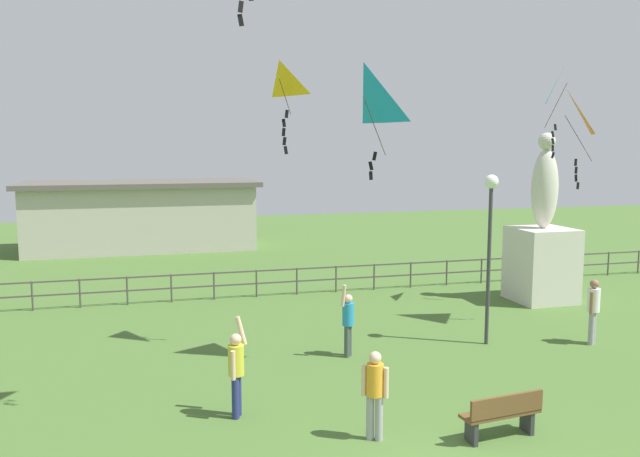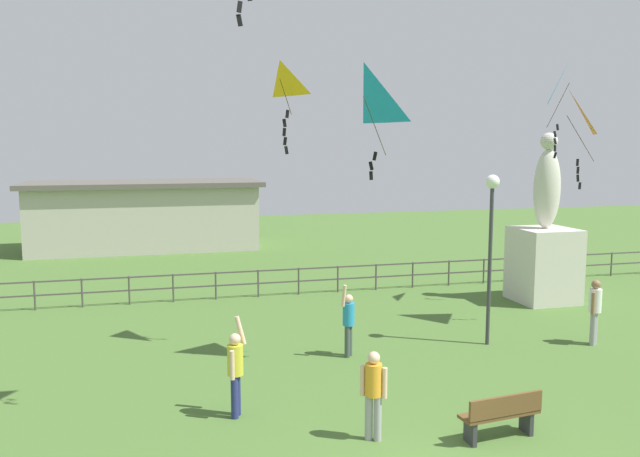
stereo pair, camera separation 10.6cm
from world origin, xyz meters
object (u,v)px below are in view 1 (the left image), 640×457
object	(u,v)px
statue_monument	(542,250)
kite_2	(280,83)
kite_0	(566,118)
person_0	(375,389)
kite_5	(364,98)
lamppost	(490,222)
person_1	(236,368)
kite_1	(566,86)
person_2	(348,320)
park_bench	(502,414)
person_3	(593,307)

from	to	relation	value
statue_monument	kite_2	xyz separation A→B (m)	(-9.52, -3.04, 4.96)
kite_0	person_0	bearing A→B (deg)	-143.84
person_0	kite_5	world-z (taller)	kite_5
kite_0	lamppost	bearing A→B (deg)	-159.54
lamppost	person_1	distance (m)	7.89
lamppost	kite_1	distance (m)	6.46
person_2	kite_5	size ratio (longest dim) A/B	0.73
person_0	kite_2	distance (m)	7.85
lamppost	kite_5	bearing A→B (deg)	-165.34
park_bench	person_1	distance (m)	4.95
kite_0	person_3	bearing A→B (deg)	-96.01
statue_monument	person_0	world-z (taller)	statue_monument
lamppost	kite_0	distance (m)	4.09
person_2	kite_1	size ratio (longest dim) A/B	0.61
park_bench	person_0	xyz separation A→B (m)	(-2.20, 0.56, 0.46)
person_0	kite_2	size ratio (longest dim) A/B	0.73
lamppost	kite_5	size ratio (longest dim) A/B	1.77
statue_monument	kite_2	world-z (taller)	kite_2
park_bench	person_2	xyz separation A→B (m)	(-1.26, 5.06, 0.46)
kite_0	kite_1	xyz separation A→B (m)	(1.39, 1.96, 1.09)
lamppost	person_1	bearing A→B (deg)	-157.50
person_0	statue_monument	bearing A→B (deg)	42.96
park_bench	kite_2	world-z (taller)	kite_2
park_bench	kite_5	size ratio (longest dim) A/B	0.61
statue_monument	person_1	size ratio (longest dim) A/B	2.90
statue_monument	person_0	distance (m)	12.28
kite_2	kite_5	xyz separation A→B (m)	(1.51, -1.79, -0.47)
person_2	lamppost	bearing A→B (deg)	0.16
person_3	person_1	bearing A→B (deg)	-167.40
person_2	person_3	distance (m)	6.54
statue_monument	lamppost	xyz separation A→B (m)	(-4.20, -3.84, 1.50)
kite_2	person_2	bearing A→B (deg)	-28.26
person_1	person_2	distance (m)	4.27
statue_monument	kite_0	size ratio (longest dim) A/B	2.07
lamppost	kite_0	size ratio (longest dim) A/B	1.64
person_1	person_3	size ratio (longest dim) A/B	1.12
person_2	kite_0	xyz separation A→B (m)	(6.69, 1.08, 5.03)
person_1	kite_0	distance (m)	11.72
person_0	kite_5	xyz separation A→B (m)	(0.96, 3.51, 5.29)
person_1	kite_0	size ratio (longest dim) A/B	0.71
kite_0	kite_2	xyz separation A→B (m)	(-8.19, -0.27, 0.73)
lamppost	person_3	size ratio (longest dim) A/B	2.58
lamppost	kite_2	distance (m)	6.40
kite_1	kite_5	size ratio (longest dim) A/B	1.21
lamppost	kite_0	bearing A→B (deg)	20.46
park_bench	person_0	world-z (taller)	person_0
person_2	kite_0	size ratio (longest dim) A/B	0.68
statue_monument	park_bench	distance (m)	11.26
statue_monument	kite_0	world-z (taller)	kite_0
person_0	person_2	xyz separation A→B (m)	(0.94, 4.50, -0.01)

